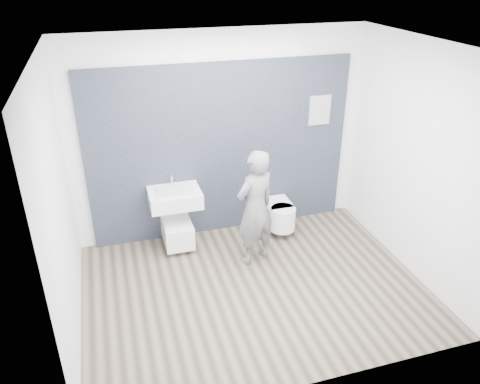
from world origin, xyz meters
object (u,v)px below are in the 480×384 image
object	(u,v)px
washbasin	(175,197)
toilet_rounded	(279,214)
toilet_square	(177,230)
visitor	(255,208)

from	to	relation	value
washbasin	toilet_rounded	world-z (taller)	washbasin
washbasin	toilet_square	distance (m)	0.49
toilet_rounded	visitor	xyz separation A→B (m)	(-0.56, -0.56, 0.49)
washbasin	visitor	world-z (taller)	visitor
toilet_rounded	washbasin	bearing A→B (deg)	177.62
toilet_square	toilet_rounded	xyz separation A→B (m)	(1.46, -0.04, 0.03)
toilet_square	visitor	xyz separation A→B (m)	(0.91, -0.60, 0.52)
visitor	toilet_rounded	bearing A→B (deg)	-156.09
washbasin	toilet_rounded	xyz separation A→B (m)	(1.46, -0.06, -0.46)
toilet_square	washbasin	bearing A→B (deg)	90.00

